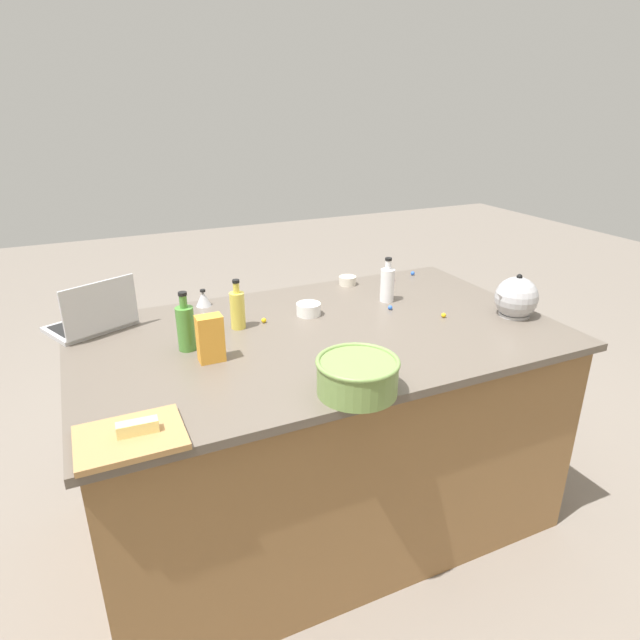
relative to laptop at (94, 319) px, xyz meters
The scene contains 21 objects.
ground_plane 1.31m from the laptop, 154.16° to the left, with size 12.00×12.00×0.00m, color slate.
island_counter 1.03m from the laptop, 154.16° to the left, with size 1.90×1.13×0.90m.
laptop is the anchor object (origin of this frame).
mixing_bowl_large 1.14m from the laptop, 129.19° to the left, with size 0.27×0.27×0.12m.
bottle_olive 0.45m from the laptop, 131.64° to the left, with size 0.07×0.07×0.22m.
bottle_vinegar 1.26m from the laptop, behind, with size 0.06×0.06×0.21m.
bottle_oil 0.58m from the laptop, 157.42° to the left, with size 0.06×0.06×0.20m.
kettle 1.75m from the laptop, 160.39° to the left, with size 0.21×0.18×0.20m.
cutting_board 0.86m from the laptop, 92.39° to the left, with size 0.29×0.22×0.02m, color #AD7F4C.
butter_stick_left 0.86m from the laptop, 93.90° to the left, with size 0.11×0.04×0.04m, color #F4E58C.
ramekin_small 0.87m from the laptop, 166.09° to the left, with size 0.10×0.10×0.05m, color white.
ramekin_medium 1.19m from the laptop, behind, with size 0.09×0.09×0.04m, color beige.
kitchen_timer 0.47m from the laptop, 169.15° to the right, with size 0.07×0.07×0.08m.
candy_bag 0.59m from the laptop, 127.50° to the left, with size 0.09×0.06×0.17m, color gold.
candy_0 1.58m from the laptop, behind, with size 0.02×0.02×0.02m, color blue.
candy_1 1.77m from the laptop, 160.11° to the left, with size 0.02×0.02×0.02m, color #CC3399.
candy_2 1.11m from the laptop, 132.57° to the left, with size 0.02×0.02×0.02m, color green.
candy_3 0.68m from the laptop, 161.61° to the left, with size 0.02×0.02×0.02m, color yellow.
candy_4 1.24m from the laptop, 165.76° to the left, with size 0.02×0.02×0.02m, color blue.
candy_5 1.44m from the laptop, 160.59° to the left, with size 0.02×0.02×0.02m, color yellow.
candy_6 1.43m from the laptop, behind, with size 0.02×0.02×0.02m, color #CC3399.
Camera 1 is at (0.83, 1.79, 1.76)m, focal length 30.26 mm.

